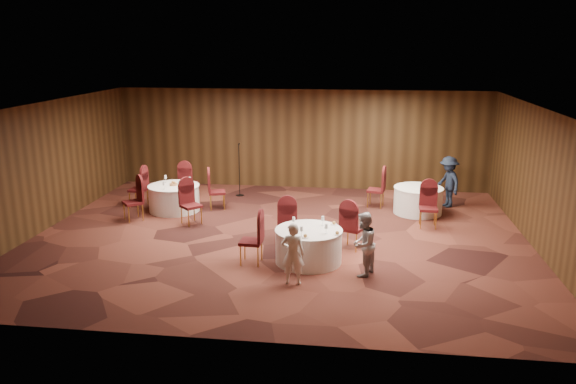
# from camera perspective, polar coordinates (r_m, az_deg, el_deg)

# --- Properties ---
(ground) EXTENTS (12.00, 12.00, 0.00)m
(ground) POSITION_cam_1_polar(r_m,az_deg,el_deg) (13.85, -0.93, -4.59)
(ground) COLOR black
(ground) RESTS_ON ground
(room_shell) EXTENTS (12.00, 12.00, 12.00)m
(room_shell) POSITION_cam_1_polar(r_m,az_deg,el_deg) (13.32, -0.97, 3.41)
(room_shell) COLOR silver
(room_shell) RESTS_ON ground
(table_main) EXTENTS (1.46, 1.46, 0.74)m
(table_main) POSITION_cam_1_polar(r_m,az_deg,el_deg) (12.20, 2.11, -5.46)
(table_main) COLOR white
(table_main) RESTS_ON ground
(table_left) EXTENTS (1.44, 1.44, 0.74)m
(table_left) POSITION_cam_1_polar(r_m,az_deg,el_deg) (16.20, -11.48, -0.59)
(table_left) COLOR white
(table_left) RESTS_ON ground
(table_right) EXTENTS (1.36, 1.36, 0.74)m
(table_right) POSITION_cam_1_polar(r_m,az_deg,el_deg) (16.07, 13.06, -0.80)
(table_right) COLOR white
(table_right) RESTS_ON ground
(chairs_main) EXTENTS (2.75, 1.93, 1.00)m
(chairs_main) POSITION_cam_1_polar(r_m,az_deg,el_deg) (12.77, 1.01, -3.91)
(chairs_main) COLOR #390B10
(chairs_main) RESTS_ON ground
(chairs_left) EXTENTS (2.95, 3.06, 1.00)m
(chairs_left) POSITION_cam_1_polar(r_m,az_deg,el_deg) (16.15, -11.53, -0.18)
(chairs_left) COLOR #390B10
(chairs_left) RESTS_ON ground
(chairs_right) EXTENTS (1.88, 2.29, 1.00)m
(chairs_right) POSITION_cam_1_polar(r_m,az_deg,el_deg) (15.65, 11.37, -0.66)
(chairs_right) COLOR #390B10
(chairs_right) RESTS_ON ground
(tabletop_main) EXTENTS (1.08, 1.09, 0.22)m
(tabletop_main) POSITION_cam_1_polar(r_m,az_deg,el_deg) (11.95, 3.09, -3.57)
(tabletop_main) COLOR silver
(tabletop_main) RESTS_ON table_main
(tabletop_left) EXTENTS (0.84, 0.82, 0.22)m
(tabletop_left) POSITION_cam_1_polar(r_m,az_deg,el_deg) (16.10, -11.57, 0.95)
(tabletop_left) COLOR silver
(tabletop_left) RESTS_ON table_left
(tabletop_right) EXTENTS (0.08, 0.08, 0.22)m
(tabletop_right) POSITION_cam_1_polar(r_m,az_deg,el_deg) (15.73, 13.95, 0.77)
(tabletop_right) COLOR silver
(tabletop_right) RESTS_ON table_right
(mic_stand) EXTENTS (0.24, 0.24, 1.65)m
(mic_stand) POSITION_cam_1_polar(r_m,az_deg,el_deg) (17.50, -4.95, 1.18)
(mic_stand) COLOR black
(mic_stand) RESTS_ON ground
(woman_a) EXTENTS (0.47, 0.32, 1.27)m
(woman_a) POSITION_cam_1_polar(r_m,az_deg,el_deg) (11.02, 0.50, -6.29)
(woman_a) COLOR silver
(woman_a) RESTS_ON ground
(woman_b) EXTENTS (0.72, 0.79, 1.34)m
(woman_b) POSITION_cam_1_polar(r_m,az_deg,el_deg) (11.53, 7.65, -5.28)
(woman_b) COLOR #A7A7AC
(woman_b) RESTS_ON ground
(man_c) EXTENTS (0.90, 1.10, 1.48)m
(man_c) POSITION_cam_1_polar(r_m,az_deg,el_deg) (16.83, 15.97, 1.00)
(man_c) COLOR black
(man_c) RESTS_ON ground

